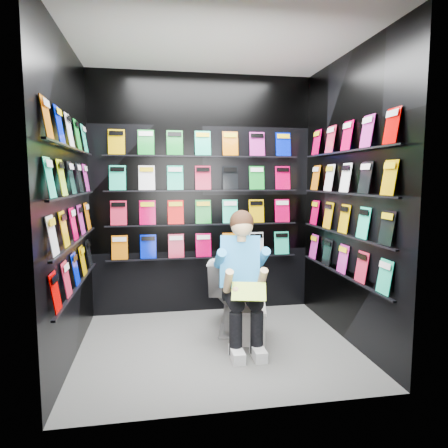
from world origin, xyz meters
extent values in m
plane|color=#5A5A58|center=(0.00, 0.00, 0.00)|extent=(2.40, 2.40, 0.00)
plane|color=white|center=(0.00, 0.00, 2.60)|extent=(2.40, 2.40, 0.00)
cube|color=black|center=(0.00, 1.00, 1.30)|extent=(2.40, 0.04, 2.60)
cube|color=black|center=(0.00, -1.00, 1.30)|extent=(2.40, 0.04, 2.60)
cube|color=black|center=(-1.20, 0.00, 1.30)|extent=(0.04, 2.00, 2.60)
cube|color=black|center=(1.20, 0.00, 1.30)|extent=(0.04, 2.00, 2.60)
imported|color=white|center=(0.21, 0.42, 0.37)|extent=(0.59, 0.83, 0.73)
cube|color=white|center=(0.36, 0.11, 0.14)|extent=(0.29, 0.42, 0.28)
cube|color=white|center=(0.36, 0.11, 0.30)|extent=(0.31, 0.44, 0.03)
cube|color=green|center=(0.21, -0.31, 0.58)|extent=(0.31, 0.22, 0.12)
camera|label=1|loc=(-0.52, -3.35, 1.49)|focal=32.00mm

